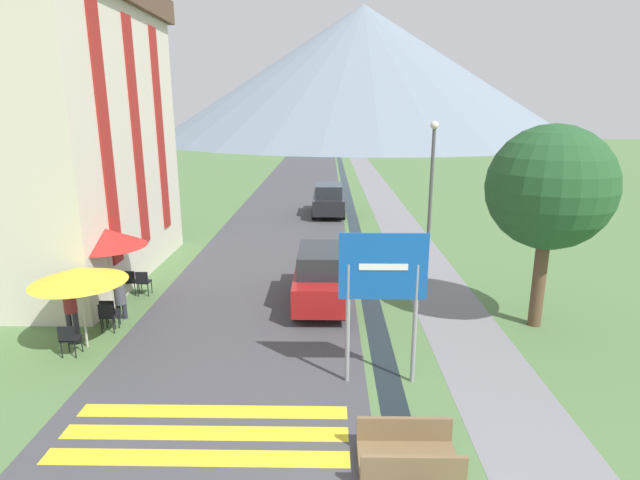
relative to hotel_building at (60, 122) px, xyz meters
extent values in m
plane|color=#517542|center=(9.40, 8.00, -5.56)|extent=(160.00, 160.00, 0.00)
cube|color=#424247|center=(6.90, 18.00, -5.55)|extent=(6.40, 60.00, 0.01)
cube|color=slate|center=(13.00, 18.00, -5.55)|extent=(2.20, 60.00, 0.01)
cube|color=black|center=(10.60, 18.00, -5.56)|extent=(0.60, 60.00, 0.00)
cube|color=yellow|center=(6.90, -9.95, -5.55)|extent=(5.44, 0.44, 0.01)
cube|color=yellow|center=(6.90, -9.25, -5.55)|extent=(5.44, 0.44, 0.01)
cube|color=yellow|center=(6.90, -8.55, -5.55)|extent=(5.44, 0.44, 0.01)
cone|color=slate|center=(15.97, 87.42, 7.30)|extent=(81.69, 81.69, 25.73)
cube|color=beige|center=(0.00, 0.00, -0.43)|extent=(5.14, 9.03, 10.26)
cube|color=maroon|center=(2.59, -2.48, -0.43)|extent=(0.06, 0.70, 7.69)
cube|color=maroon|center=(2.59, 0.00, -0.43)|extent=(0.06, 0.70, 7.69)
cube|color=maroon|center=(2.59, 2.48, -0.43)|extent=(0.06, 0.70, 7.69)
cylinder|color=gray|center=(9.66, -7.30, -4.17)|extent=(0.10, 0.10, 2.78)
cylinder|color=gray|center=(11.13, -7.30, -4.17)|extent=(0.10, 0.10, 2.78)
cube|color=#1451AD|center=(10.39, -7.32, -2.83)|extent=(1.90, 0.05, 1.47)
cube|color=white|center=(10.39, -7.35, -2.83)|extent=(1.04, 0.02, 0.14)
cube|color=brown|center=(10.60, -10.15, -5.42)|extent=(1.70, 1.10, 0.12)
cube|color=brown|center=(10.60, -10.66, -5.13)|extent=(1.70, 0.08, 0.45)
cube|color=brown|center=(10.60, -9.64, -5.13)|extent=(1.70, 0.08, 0.45)
cube|color=brown|center=(9.83, -10.15, -5.52)|extent=(0.16, 0.99, 0.08)
cube|color=brown|center=(11.37, -10.15, -5.52)|extent=(0.16, 0.99, 0.08)
cube|color=#A31919|center=(9.00, -2.51, -4.84)|extent=(1.61, 4.22, 0.84)
cube|color=#23282D|center=(9.00, -2.72, -4.08)|extent=(1.37, 2.32, 0.68)
cylinder|color=black|center=(8.23, -1.20, -5.26)|extent=(0.18, 0.60, 0.60)
cylinder|color=black|center=(9.76, -1.20, -5.26)|extent=(0.18, 0.60, 0.60)
cylinder|color=black|center=(8.23, -3.82, -5.26)|extent=(0.18, 0.60, 0.60)
cylinder|color=black|center=(9.76, -3.82, -5.26)|extent=(0.18, 0.60, 0.60)
cube|color=black|center=(9.25, 11.11, -4.84)|extent=(1.77, 4.22, 0.84)
cube|color=#23282D|center=(9.25, 10.90, -4.08)|extent=(1.50, 2.32, 0.68)
cylinder|color=black|center=(8.40, 12.42, -5.26)|extent=(0.18, 0.60, 0.60)
cylinder|color=black|center=(10.09, 12.42, -5.26)|extent=(0.18, 0.60, 0.60)
cylinder|color=black|center=(8.40, 9.80, -5.26)|extent=(0.18, 0.60, 0.60)
cylinder|color=black|center=(10.09, 9.80, -5.26)|extent=(0.18, 0.60, 0.60)
cube|color=black|center=(2.82, -6.18, -5.11)|extent=(0.40, 0.40, 0.04)
cube|color=black|center=(2.82, -6.36, -4.91)|extent=(0.40, 0.04, 0.40)
cylinder|color=black|center=(2.65, -6.01, -5.33)|extent=(0.03, 0.03, 0.45)
cylinder|color=black|center=(2.99, -6.01, -5.33)|extent=(0.03, 0.03, 0.45)
cylinder|color=black|center=(2.65, -6.35, -5.33)|extent=(0.03, 0.03, 0.45)
cylinder|color=black|center=(2.99, -6.35, -5.33)|extent=(0.03, 0.03, 0.45)
cube|color=black|center=(3.09, -4.50, -5.11)|extent=(0.40, 0.40, 0.04)
cube|color=black|center=(3.09, -4.68, -4.91)|extent=(0.40, 0.04, 0.40)
cylinder|color=black|center=(2.92, -4.33, -5.33)|extent=(0.03, 0.03, 0.45)
cylinder|color=black|center=(3.26, -4.33, -5.33)|extent=(0.03, 0.03, 0.45)
cylinder|color=black|center=(2.92, -4.67, -5.33)|extent=(0.03, 0.03, 0.45)
cylinder|color=black|center=(3.26, -4.67, -5.33)|extent=(0.03, 0.03, 0.45)
cube|color=black|center=(2.69, -1.91, -5.11)|extent=(0.40, 0.40, 0.04)
cube|color=black|center=(2.69, -2.09, -4.91)|extent=(0.40, 0.04, 0.40)
cylinder|color=black|center=(2.52, -1.74, -5.33)|extent=(0.03, 0.03, 0.45)
cylinder|color=black|center=(2.86, -1.74, -5.33)|extent=(0.03, 0.03, 0.45)
cylinder|color=black|center=(2.52, -2.08, -5.33)|extent=(0.03, 0.03, 0.45)
cylinder|color=black|center=(2.86, -2.08, -5.33)|extent=(0.03, 0.03, 0.45)
cube|color=black|center=(3.18, -4.77, -5.11)|extent=(0.40, 0.40, 0.04)
cube|color=black|center=(3.18, -4.95, -4.91)|extent=(0.40, 0.04, 0.40)
cylinder|color=black|center=(3.01, -4.60, -5.33)|extent=(0.03, 0.03, 0.45)
cylinder|color=black|center=(3.35, -4.60, -5.33)|extent=(0.03, 0.03, 0.45)
cylinder|color=black|center=(3.01, -4.94, -5.33)|extent=(0.03, 0.03, 0.45)
cylinder|color=black|center=(3.35, -4.94, -5.33)|extent=(0.03, 0.03, 0.45)
cube|color=black|center=(3.14, -1.97, -5.11)|extent=(0.40, 0.40, 0.04)
cube|color=black|center=(3.14, -2.15, -4.91)|extent=(0.40, 0.04, 0.40)
cylinder|color=black|center=(2.97, -1.80, -5.33)|extent=(0.03, 0.03, 0.45)
cylinder|color=black|center=(3.31, -1.80, -5.33)|extent=(0.03, 0.03, 0.45)
cylinder|color=black|center=(2.97, -2.14, -5.33)|extent=(0.03, 0.03, 0.45)
cylinder|color=black|center=(3.31, -2.14, -5.33)|extent=(0.03, 0.03, 0.45)
cylinder|color=#B7B2A8|center=(2.98, -5.74, -4.53)|extent=(0.06, 0.06, 2.07)
cone|color=yellow|center=(2.98, -5.74, -3.59)|extent=(2.34, 2.34, 0.39)
cylinder|color=#B7B2A8|center=(2.56, -3.11, -4.38)|extent=(0.06, 0.06, 2.35)
cone|color=red|center=(2.56, -3.11, -3.30)|extent=(2.36, 2.36, 0.55)
cylinder|color=#282833|center=(2.47, -5.53, -5.12)|extent=(0.14, 0.14, 0.87)
cylinder|color=#282833|center=(2.65, -5.53, -5.12)|extent=(0.14, 0.14, 0.87)
cylinder|color=maroon|center=(2.56, -5.53, -4.38)|extent=(0.32, 0.32, 0.62)
sphere|color=beige|center=(2.56, -5.53, -3.97)|extent=(0.22, 0.22, 0.22)
cylinder|color=#282833|center=(3.07, -3.91, -5.33)|extent=(0.14, 0.14, 0.46)
cylinder|color=#282833|center=(3.25, -3.91, -5.33)|extent=(0.14, 0.14, 0.46)
cylinder|color=#4C4C56|center=(3.16, -3.91, -4.82)|extent=(0.32, 0.32, 0.56)
sphere|color=tan|center=(3.16, -3.91, -4.44)|extent=(0.22, 0.22, 0.22)
cylinder|color=#282833|center=(2.34, -2.56, -5.33)|extent=(0.14, 0.14, 0.46)
cylinder|color=#282833|center=(2.52, -2.56, -5.33)|extent=(0.14, 0.14, 0.46)
cylinder|color=#386B47|center=(2.43, -2.56, -4.82)|extent=(0.32, 0.32, 0.57)
sphere|color=beige|center=(2.43, -2.56, -4.43)|extent=(0.22, 0.22, 0.22)
cylinder|color=#515156|center=(12.72, -0.52, -2.89)|extent=(0.12, 0.12, 5.34)
sphere|color=silver|center=(12.72, -0.52, -0.10)|extent=(0.28, 0.28, 0.28)
cylinder|color=brown|center=(15.12, -4.17, -4.29)|extent=(0.36, 0.36, 2.54)
sphere|color=#235128|center=(15.12, -4.17, -1.60)|extent=(3.34, 3.34, 3.34)
camera|label=1|loc=(9.21, -17.44, 0.41)|focal=28.00mm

